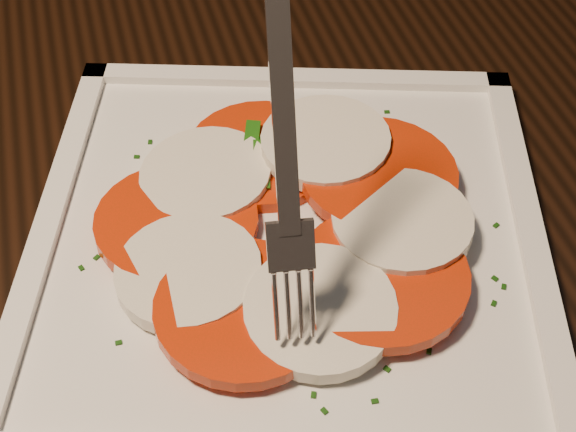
{
  "coord_description": "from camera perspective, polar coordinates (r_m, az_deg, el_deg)",
  "views": [
    {
      "loc": [
        -0.05,
        -0.16,
        1.12
      ],
      "look_at": [
        0.02,
        0.14,
        0.78
      ],
      "focal_mm": 50.0,
      "sensor_mm": 36.0,
      "label": 1
    }
  ],
  "objects": [
    {
      "name": "fork",
      "position": [
        0.36,
        -0.46,
        6.73
      ],
      "size": [
        0.04,
        0.09,
        0.18
      ],
      "primitive_type": null,
      "rotation": [
        0.0,
        0.0,
        -0.1
      ],
      "color": "white",
      "rests_on": "caprese_salad"
    },
    {
      "name": "plate",
      "position": [
        0.47,
        -0.0,
        -1.83
      ],
      "size": [
        0.36,
        0.36,
        0.01
      ],
      "primitive_type": "cube",
      "rotation": [
        0.0,
        0.0,
        -0.26
      ],
      "color": "white",
      "rests_on": "table"
    },
    {
      "name": "table",
      "position": [
        0.6,
        -2.41,
        -2.89
      ],
      "size": [
        1.24,
        0.86,
        0.75
      ],
      "rotation": [
        0.0,
        0.0,
        0.05
      ],
      "color": "black",
      "rests_on": "ground"
    },
    {
      "name": "caprese_salad",
      "position": [
        0.46,
        0.02,
        -0.43
      ],
      "size": [
        0.24,
        0.24,
        0.02
      ],
      "color": "red",
      "rests_on": "plate"
    }
  ]
}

